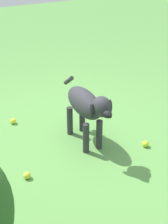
{
  "coord_description": "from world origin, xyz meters",
  "views": [
    {
      "loc": [
        1.2,
        2.7,
        1.96
      ],
      "look_at": [
        -0.21,
        0.06,
        0.34
      ],
      "focal_mm": 54.74,
      "sensor_mm": 36.0,
      "label": 1
    }
  ],
  "objects_px": {
    "dog": "(87,106)",
    "tennis_ball_3": "(105,104)",
    "tennis_ball_1": "(145,144)",
    "tennis_ball_2": "(13,121)",
    "tennis_ball_0": "(27,175)"
  },
  "relations": [
    {
      "from": "dog",
      "to": "tennis_ball_3",
      "type": "distance_m",
      "value": 0.93
    },
    {
      "from": "tennis_ball_0",
      "to": "tennis_ball_1",
      "type": "height_order",
      "value": "same"
    },
    {
      "from": "tennis_ball_1",
      "to": "tennis_ball_2",
      "type": "relative_size",
      "value": 1.0
    },
    {
      "from": "tennis_ball_1",
      "to": "tennis_ball_3",
      "type": "height_order",
      "value": "same"
    },
    {
      "from": "tennis_ball_2",
      "to": "tennis_ball_3",
      "type": "distance_m",
      "value": 1.14
    },
    {
      "from": "dog",
      "to": "tennis_ball_1",
      "type": "distance_m",
      "value": 0.72
    },
    {
      "from": "tennis_ball_0",
      "to": "tennis_ball_3",
      "type": "distance_m",
      "value": 1.57
    },
    {
      "from": "tennis_ball_0",
      "to": "tennis_ball_1",
      "type": "distance_m",
      "value": 1.23
    },
    {
      "from": "dog",
      "to": "tennis_ball_3",
      "type": "relative_size",
      "value": 14.71
    },
    {
      "from": "dog",
      "to": "tennis_ball_2",
      "type": "relative_size",
      "value": 14.71
    },
    {
      "from": "tennis_ball_3",
      "to": "tennis_ball_2",
      "type": "bearing_deg",
      "value": -6.82
    },
    {
      "from": "tennis_ball_0",
      "to": "tennis_ball_3",
      "type": "xyz_separation_m",
      "value": [
        -1.32,
        -0.85,
        0.0
      ]
    },
    {
      "from": "tennis_ball_0",
      "to": "tennis_ball_2",
      "type": "bearing_deg",
      "value": -100.67
    },
    {
      "from": "tennis_ball_0",
      "to": "tennis_ball_3",
      "type": "relative_size",
      "value": 1.0
    },
    {
      "from": "tennis_ball_1",
      "to": "tennis_ball_2",
      "type": "xyz_separation_m",
      "value": [
        1.04,
        -1.08,
        0.0
      ]
    }
  ]
}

